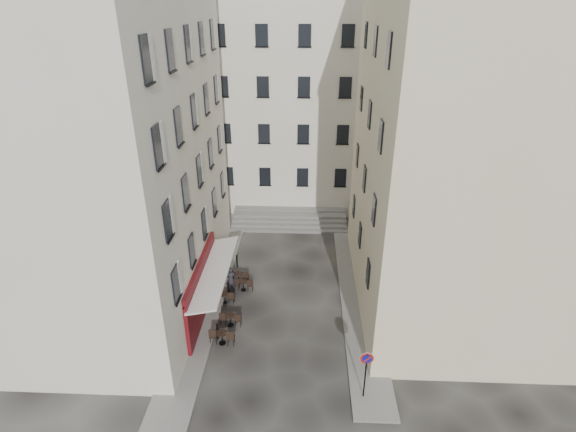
# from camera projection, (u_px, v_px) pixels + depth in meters

# --- Properties ---
(ground) EXTENTS (90.00, 90.00, 0.00)m
(ground) POSITION_uv_depth(u_px,v_px,m) (280.00, 327.00, 24.73)
(ground) COLOR black
(ground) RESTS_ON ground
(sidewalk_left) EXTENTS (2.00, 22.00, 0.12)m
(sidewalk_left) POSITION_uv_depth(u_px,v_px,m) (213.00, 283.00, 28.47)
(sidewalk_left) COLOR slate
(sidewalk_left) RESTS_ON ground
(sidewalk_right) EXTENTS (2.00, 18.00, 0.12)m
(sidewalk_right) POSITION_uv_depth(u_px,v_px,m) (357.00, 296.00, 27.22)
(sidewalk_right) COLOR slate
(sidewalk_right) RESTS_ON ground
(building_left) EXTENTS (12.20, 16.20, 20.60)m
(building_left) POSITION_uv_depth(u_px,v_px,m) (80.00, 127.00, 23.31)
(building_left) COLOR beige
(building_left) RESTS_ON ground
(building_right) EXTENTS (12.20, 14.20, 18.60)m
(building_right) POSITION_uv_depth(u_px,v_px,m) (483.00, 148.00, 23.38)
(building_right) COLOR beige
(building_right) RESTS_ON ground
(building_back) EXTENTS (18.20, 10.20, 18.60)m
(building_back) POSITION_uv_depth(u_px,v_px,m) (281.00, 91.00, 37.75)
(building_back) COLOR beige
(building_back) RESTS_ON ground
(cafe_storefront) EXTENTS (1.74, 7.30, 3.50)m
(cafe_storefront) POSITION_uv_depth(u_px,v_px,m) (204.00, 287.00, 24.98)
(cafe_storefront) COLOR #490A0E
(cafe_storefront) RESTS_ON ground
(stone_steps) EXTENTS (9.00, 3.15, 0.80)m
(stone_steps) POSITION_uv_depth(u_px,v_px,m) (289.00, 220.00, 35.85)
(stone_steps) COLOR slate
(stone_steps) RESTS_ON ground
(bollard_near) EXTENTS (0.12, 0.12, 0.98)m
(bollard_near) POSITION_uv_depth(u_px,v_px,m) (218.00, 330.00, 23.73)
(bollard_near) COLOR black
(bollard_near) RESTS_ON ground
(bollard_mid) EXTENTS (0.12, 0.12, 0.98)m
(bollard_mid) POSITION_uv_depth(u_px,v_px,m) (228.00, 291.00, 26.87)
(bollard_mid) COLOR black
(bollard_mid) RESTS_ON ground
(bollard_far) EXTENTS (0.12, 0.12, 0.98)m
(bollard_far) POSITION_uv_depth(u_px,v_px,m) (237.00, 261.00, 30.02)
(bollard_far) COLOR black
(bollard_far) RESTS_ON ground
(no_parking_sign) EXTENTS (0.61, 0.11, 2.65)m
(no_parking_sign) POSITION_uv_depth(u_px,v_px,m) (366.00, 367.00, 19.56)
(no_parking_sign) COLOR black
(no_parking_sign) RESTS_ON ground
(bistro_table_a) EXTENTS (1.32, 0.62, 0.93)m
(bistro_table_a) POSITION_uv_depth(u_px,v_px,m) (222.00, 336.00, 23.38)
(bistro_table_a) COLOR black
(bistro_table_a) RESTS_ON ground
(bistro_table_b) EXTENTS (1.22, 0.57, 0.86)m
(bistro_table_b) POSITION_uv_depth(u_px,v_px,m) (231.00, 319.00, 24.71)
(bistro_table_b) COLOR black
(bistro_table_b) RESTS_ON ground
(bistro_table_c) EXTENTS (1.24, 0.58, 0.87)m
(bistro_table_c) POSITION_uv_depth(u_px,v_px,m) (224.00, 297.00, 26.52)
(bistro_table_c) COLOR black
(bistro_table_c) RESTS_ON ground
(bistro_table_d) EXTENTS (1.23, 0.58, 0.87)m
(bistro_table_d) POSITION_uv_depth(u_px,v_px,m) (243.00, 284.00, 27.68)
(bistro_table_d) COLOR black
(bistro_table_d) RESTS_ON ground
(bistro_table_e) EXTENTS (1.32, 0.62, 0.93)m
(bistro_table_e) POSITION_uv_depth(u_px,v_px,m) (239.00, 277.00, 28.34)
(bistro_table_e) COLOR black
(bistro_table_e) RESTS_ON ground
(pedestrian) EXTENTS (0.73, 0.57, 1.75)m
(pedestrian) POSITION_uv_depth(u_px,v_px,m) (231.00, 280.00, 27.38)
(pedestrian) COLOR black
(pedestrian) RESTS_ON ground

